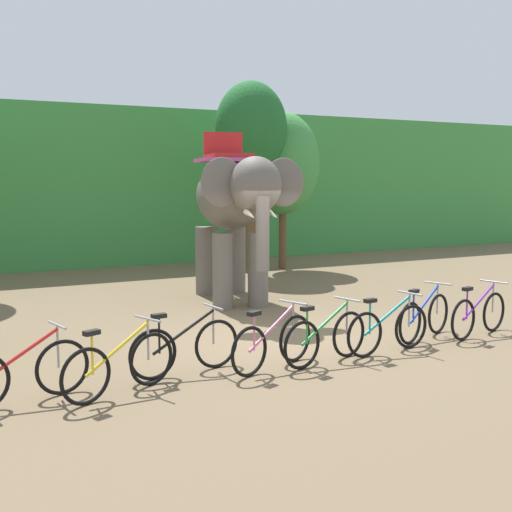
# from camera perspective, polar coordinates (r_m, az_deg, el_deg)

# --- Properties ---
(ground_plane) EXTENTS (80.00, 80.00, 0.00)m
(ground_plane) POSITION_cam_1_polar(r_m,az_deg,el_deg) (11.15, 2.29, -7.20)
(ground_plane) COLOR brown
(foliage_hedge) EXTENTS (36.00, 6.00, 4.96)m
(foliage_hedge) POSITION_cam_1_polar(r_m,az_deg,el_deg) (23.18, -13.74, 6.09)
(foliage_hedge) COLOR #3D8E42
(foliage_hedge) RESTS_ON ground
(tree_center_left) EXTENTS (2.05, 2.05, 5.47)m
(tree_center_left) POSITION_cam_1_polar(r_m,az_deg,el_deg) (18.44, -0.45, 11.09)
(tree_center_left) COLOR brown
(tree_center_left) RESTS_ON ground
(tree_right) EXTENTS (2.19, 2.19, 4.71)m
(tree_right) POSITION_cam_1_polar(r_m,az_deg,el_deg) (19.34, 2.41, 8.20)
(tree_right) COLOR brown
(tree_right) RESTS_ON ground
(elephant) EXTENTS (2.30, 4.24, 3.78)m
(elephant) POSITION_cam_1_polar(r_m,az_deg,el_deg) (13.92, -2.01, 4.77)
(elephant) COLOR #665E56
(elephant) RESTS_ON ground
(bike_red) EXTENTS (1.68, 0.57, 0.92)m
(bike_red) POSITION_cam_1_polar(r_m,az_deg,el_deg) (8.34, -20.13, -9.74)
(bike_red) COLOR black
(bike_red) RESTS_ON ground
(bike_yellow) EXTENTS (1.61, 0.74, 0.92)m
(bike_yellow) POSITION_cam_1_polar(r_m,az_deg,el_deg) (8.32, -12.06, -9.50)
(bike_yellow) COLOR black
(bike_yellow) RESTS_ON ground
(bike_black) EXTENTS (1.70, 0.52, 0.92)m
(bike_black) POSITION_cam_1_polar(r_m,az_deg,el_deg) (9.04, -6.33, -8.07)
(bike_black) COLOR black
(bike_black) RESTS_ON ground
(bike_pink) EXTENTS (1.62, 0.74, 0.92)m
(bike_pink) POSITION_cam_1_polar(r_m,az_deg,el_deg) (9.21, 1.51, -7.74)
(bike_pink) COLOR black
(bike_pink) RESTS_ON ground
(bike_green) EXTENTS (1.67, 0.59, 0.92)m
(bike_green) POSITION_cam_1_polar(r_m,az_deg,el_deg) (9.56, 6.26, -7.24)
(bike_green) COLOR black
(bike_green) RESTS_ON ground
(bike_teal) EXTENTS (1.70, 0.52, 0.92)m
(bike_teal) POSITION_cam_1_polar(r_m,az_deg,el_deg) (10.25, 11.72, -6.37)
(bike_teal) COLOR black
(bike_teal) RESTS_ON ground
(bike_blue) EXTENTS (1.61, 0.74, 0.92)m
(bike_blue) POSITION_cam_1_polar(r_m,az_deg,el_deg) (11.28, 14.80, -5.25)
(bike_blue) COLOR black
(bike_blue) RESTS_ON ground
(bike_purple) EXTENTS (1.67, 0.60, 0.92)m
(bike_purple) POSITION_cam_1_polar(r_m,az_deg,el_deg) (11.76, 19.27, -4.92)
(bike_purple) COLOR black
(bike_purple) RESTS_ON ground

